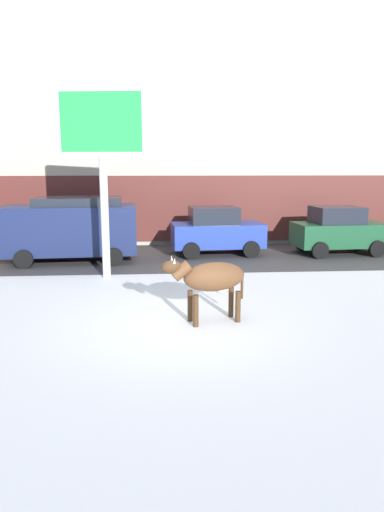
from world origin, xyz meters
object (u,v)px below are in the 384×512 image
(car_blue_hatchback, at_px, (216,231))
(billboard, at_px, (102,134))
(car_navy_van, at_px, (72,227))
(pedestrian_far_left, at_px, (99,225))
(pedestrian_by_cars, at_px, (21,226))
(car_darkgreen_hatchback, at_px, (339,230))
(pedestrian_near_billboard, at_px, (25,226))
(cow_brown, at_px, (211,278))

(car_blue_hatchback, bearing_deg, billboard, -136.63)
(billboard, xyz_separation_m, car_navy_van, (-1.48, 2.59, -3.07))
(car_blue_hatchback, distance_m, pedestrian_far_left, 5.41)
(pedestrian_by_cars, bearing_deg, car_navy_van, -51.50)
(billboard, height_order, car_blue_hatchback, billboard)
(car_darkgreen_hatchback, distance_m, pedestrian_far_left, 9.96)
(billboard, relative_size, pedestrian_near_billboard, 3.21)
(cow_brown, bearing_deg, car_darkgreen_hatchback, 52.99)
(cow_brown, relative_size, pedestrian_near_billboard, 1.12)
(pedestrian_near_billboard, bearing_deg, car_navy_van, -53.17)
(cow_brown, height_order, pedestrian_far_left, pedestrian_far_left)
(car_blue_hatchback, relative_size, pedestrian_by_cars, 2.09)
(car_blue_hatchback, bearing_deg, pedestrian_near_billboard, 162.78)
(car_darkgreen_hatchback, bearing_deg, car_navy_van, -175.24)
(car_navy_van, height_order, car_blue_hatchback, car_navy_van)
(pedestrian_by_cars, bearing_deg, billboard, -54.95)
(car_navy_van, xyz_separation_m, car_blue_hatchback, (5.33, 1.05, -0.32))
(pedestrian_near_billboard, height_order, pedestrian_far_left, same)
(car_navy_van, bearing_deg, car_blue_hatchback, 11.10)
(billboard, height_order, pedestrian_by_cars, billboard)
(billboard, height_order, car_darkgreen_hatchback, billboard)
(car_navy_van, relative_size, pedestrian_by_cars, 2.73)
(car_darkgreen_hatchback, bearing_deg, pedestrian_near_billboard, 168.16)
(billboard, xyz_separation_m, car_blue_hatchback, (3.85, 3.63, -3.39))
(billboard, distance_m, car_blue_hatchback, 6.28)
(car_navy_van, distance_m, car_darkgreen_hatchback, 10.15)
(billboard, relative_size, pedestrian_far_left, 3.21)
(car_blue_hatchback, height_order, car_darkgreen_hatchback, same)
(pedestrian_far_left, bearing_deg, car_darkgreen_hatchback, -15.55)
(car_blue_hatchback, bearing_deg, car_navy_van, -168.90)
(car_navy_van, height_order, car_darkgreen_hatchback, car_navy_van)
(pedestrian_near_billboard, bearing_deg, car_darkgreen_hatchback, -11.84)
(car_navy_van, height_order, pedestrian_near_billboard, car_navy_van)
(car_blue_hatchback, height_order, pedestrian_by_cars, car_blue_hatchback)
(pedestrian_by_cars, bearing_deg, car_blue_hatchback, -16.90)
(billboard, relative_size, car_blue_hatchback, 1.54)
(car_navy_van, xyz_separation_m, pedestrian_near_billboard, (-2.63, 3.51, -0.36))
(billboard, distance_m, car_darkgreen_hatchback, 9.88)
(car_darkgreen_hatchback, height_order, pedestrian_by_cars, car_darkgreen_hatchback)
(cow_brown, relative_size, billboard, 0.35)
(cow_brown, bearing_deg, pedestrian_far_left, 109.64)
(billboard, xyz_separation_m, pedestrian_by_cars, (-4.28, 6.10, -3.43))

